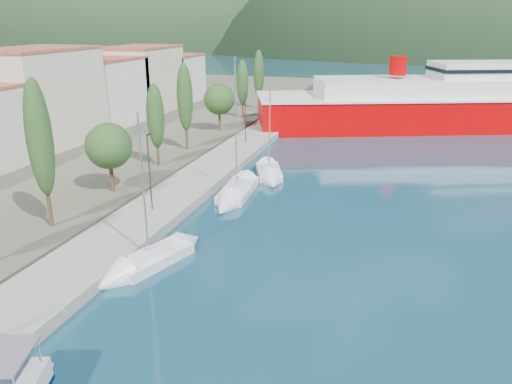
% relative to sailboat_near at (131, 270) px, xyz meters
% --- Properties ---
extents(ground, '(1400.00, 1400.00, 0.00)m').
position_rel_sailboat_near_xyz_m(ground, '(5.79, 113.69, -0.30)').
color(ground, '#164153').
extents(quay, '(5.00, 88.00, 0.80)m').
position_rel_sailboat_near_xyz_m(quay, '(-3.21, 19.69, 0.10)').
color(quay, gray).
rests_on(quay, ground).
extents(town_buildings, '(9.20, 69.20, 11.30)m').
position_rel_sailboat_near_xyz_m(town_buildings, '(-26.21, 30.60, 5.27)').
color(town_buildings, beige).
rests_on(town_buildings, land_strip).
extents(tree_row, '(4.12, 61.50, 10.81)m').
position_rel_sailboat_near_xyz_m(tree_row, '(-8.76, 25.14, 5.41)').
color(tree_row, '#47301E').
rests_on(tree_row, land_strip).
extents(lamp_posts, '(0.15, 45.46, 6.06)m').
position_rel_sailboat_near_xyz_m(lamp_posts, '(-3.21, 9.65, 3.79)').
color(lamp_posts, '#2D2D33').
rests_on(lamp_posts, quay).
extents(sailboat_near, '(4.51, 7.88, 10.86)m').
position_rel_sailboat_near_xyz_m(sailboat_near, '(0.00, 0.00, 0.00)').
color(sailboat_near, silver).
rests_on(sailboat_near, ground).
extents(sailboat_mid, '(3.03, 9.30, 13.17)m').
position_rel_sailboat_near_xyz_m(sailboat_mid, '(1.57, 14.08, 0.02)').
color(sailboat_mid, silver).
rests_on(sailboat_mid, ground).
extents(sailboat_far, '(4.74, 7.57, 10.62)m').
position_rel_sailboat_near_xyz_m(sailboat_far, '(3.20, 21.02, 0.00)').
color(sailboat_far, silver).
rests_on(sailboat_far, ground).
extents(ferry, '(54.56, 29.61, 10.72)m').
position_rel_sailboat_near_xyz_m(ferry, '(20.72, 52.96, 2.97)').
color(ferry, '#B20001').
rests_on(ferry, ground).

